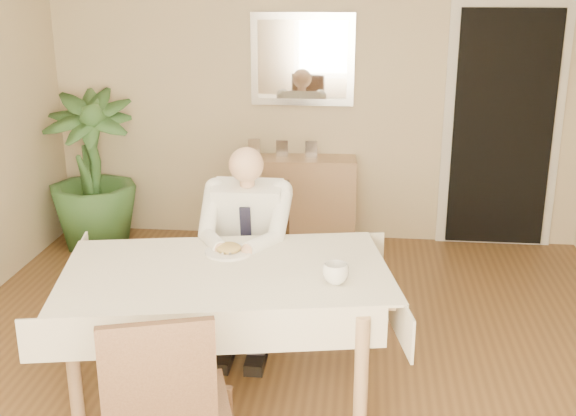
# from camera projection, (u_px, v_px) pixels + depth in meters

# --- Properties ---
(room) EXTENTS (5.00, 5.02, 2.60)m
(room) POSITION_uv_depth(u_px,v_px,m) (281.00, 164.00, 3.68)
(room) COLOR brown
(room) RESTS_ON ground
(doorway) EXTENTS (0.96, 0.07, 2.10)m
(doorway) POSITION_uv_depth(u_px,v_px,m) (502.00, 130.00, 5.95)
(doorway) COLOR silver
(doorway) RESTS_ON ground
(mirror) EXTENTS (0.86, 0.04, 0.76)m
(mirror) POSITION_uv_depth(u_px,v_px,m) (302.00, 60.00, 5.95)
(mirror) COLOR silver
(mirror) RESTS_ON room
(dining_table) EXTENTS (1.91, 1.34, 0.75)m
(dining_table) POSITION_uv_depth(u_px,v_px,m) (227.00, 284.00, 3.80)
(dining_table) COLOR #937253
(dining_table) RESTS_ON ground
(chair_far) EXTENTS (0.50, 0.50, 0.95)m
(chair_far) POSITION_uv_depth(u_px,v_px,m) (253.00, 247.00, 4.68)
(chair_far) COLOR #452F1D
(chair_far) RESTS_ON ground
(chair_near) EXTENTS (0.57, 0.58, 0.96)m
(chair_near) POSITION_uv_depth(u_px,v_px,m) (169.00, 400.00, 2.98)
(chair_near) COLOR #452F1D
(chair_near) RESTS_ON ground
(seated_man) EXTENTS (0.48, 0.72, 1.24)m
(seated_man) POSITION_uv_depth(u_px,v_px,m) (245.00, 241.00, 4.35)
(seated_man) COLOR white
(seated_man) RESTS_ON ground
(plate) EXTENTS (0.26, 0.26, 0.02)m
(plate) POSITION_uv_depth(u_px,v_px,m) (229.00, 252.00, 3.99)
(plate) COLOR white
(plate) RESTS_ON dining_table
(food) EXTENTS (0.14, 0.14, 0.06)m
(food) POSITION_uv_depth(u_px,v_px,m) (228.00, 248.00, 3.98)
(food) COLOR olive
(food) RESTS_ON dining_table
(knife) EXTENTS (0.01, 0.13, 0.01)m
(knife) POSITION_uv_depth(u_px,v_px,m) (234.00, 253.00, 3.92)
(knife) COLOR silver
(knife) RESTS_ON dining_table
(fork) EXTENTS (0.01, 0.13, 0.01)m
(fork) POSITION_uv_depth(u_px,v_px,m) (219.00, 253.00, 3.93)
(fork) COLOR silver
(fork) RESTS_ON dining_table
(coffee_mug) EXTENTS (0.15, 0.15, 0.10)m
(coffee_mug) POSITION_uv_depth(u_px,v_px,m) (336.00, 273.00, 3.59)
(coffee_mug) COLOR white
(coffee_mug) RESTS_ON dining_table
(sideboard) EXTENTS (0.96, 0.38, 0.75)m
(sideboard) POSITION_uv_depth(u_px,v_px,m) (300.00, 201.00, 6.17)
(sideboard) COLOR #937253
(sideboard) RESTS_ON ground
(photo_frame_left) EXTENTS (0.10, 0.02, 0.14)m
(photo_frame_left) POSITION_uv_depth(u_px,v_px,m) (254.00, 147.00, 6.14)
(photo_frame_left) COLOR silver
(photo_frame_left) RESTS_ON sideboard
(photo_frame_center) EXTENTS (0.10, 0.02, 0.14)m
(photo_frame_center) POSITION_uv_depth(u_px,v_px,m) (282.00, 148.00, 6.09)
(photo_frame_center) COLOR silver
(photo_frame_center) RESTS_ON sideboard
(photo_frame_right) EXTENTS (0.10, 0.02, 0.14)m
(photo_frame_right) POSITION_uv_depth(u_px,v_px,m) (311.00, 149.00, 6.06)
(photo_frame_right) COLOR silver
(photo_frame_right) RESTS_ON sideboard
(potted_palm) EXTENTS (0.86, 0.86, 1.32)m
(potted_palm) POSITION_uv_depth(u_px,v_px,m) (91.00, 171.00, 6.02)
(potted_palm) COLOR #2F5828
(potted_palm) RESTS_ON ground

